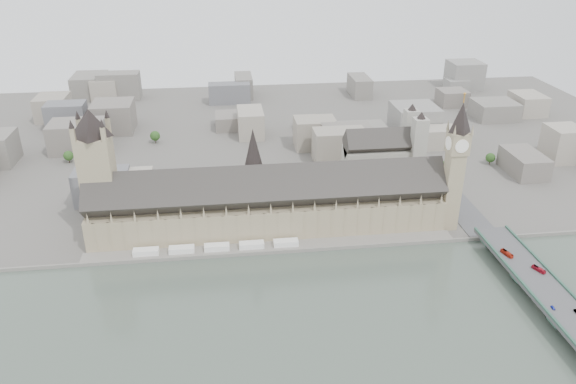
{
  "coord_description": "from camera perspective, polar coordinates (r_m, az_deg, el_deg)",
  "views": [
    {
      "loc": [
        -31.92,
        -356.48,
        214.15
      ],
      "look_at": [
        15.85,
        27.69,
        28.14
      ],
      "focal_mm": 35.0,
      "sensor_mm": 36.0,
      "label": 1
    }
  ],
  "objects": [
    {
      "name": "car_approach",
      "position": [
        497.65,
        17.0,
        0.38
      ],
      "size": [
        2.6,
        5.39,
        1.51
      ],
      "primitive_type": "imported",
      "rotation": [
        0.0,
        0.0,
        -0.1
      ],
      "color": "gray",
      "rests_on": "westminster_bridge"
    },
    {
      "name": "ground",
      "position": [
        417.08,
        -1.7,
        -5.24
      ],
      "size": [
        900.0,
        900.0,
        0.0
      ],
      "primitive_type": "plane",
      "color": "#595651",
      "rests_on": "ground"
    },
    {
      "name": "river_terrace",
      "position": [
        410.17,
        -1.6,
        -5.66
      ],
      "size": [
        270.0,
        15.0,
        2.0
      ],
      "primitive_type": "cube",
      "color": "gray",
      "rests_on": "ground"
    },
    {
      "name": "embankment_wall",
      "position": [
        403.54,
        -1.49,
        -6.15
      ],
      "size": [
        600.0,
        1.5,
        3.0
      ],
      "primitive_type": "cube",
      "color": "gray",
      "rests_on": "ground"
    },
    {
      "name": "terrace_tents",
      "position": [
        407.88,
        -7.24,
        -5.58
      ],
      "size": [
        118.0,
        7.0,
        4.0
      ],
      "color": "white",
      "rests_on": "river_terrace"
    },
    {
      "name": "car_blue",
      "position": [
        369.46,
        25.33,
        -10.57
      ],
      "size": [
        1.64,
        3.76,
        1.26
      ],
      "primitive_type": "imported",
      "rotation": [
        0.0,
        0.0,
        -0.04
      ],
      "color": "#1B2AB3",
      "rests_on": "westminster_bridge"
    },
    {
      "name": "city_skyline_inland",
      "position": [
        633.15,
        -3.89,
        7.65
      ],
      "size": [
        720.0,
        360.0,
        38.0
      ],
      "primitive_type": null,
      "color": "gray",
      "rests_on": "ground"
    },
    {
      "name": "red_bus_north",
      "position": [
        410.85,
        21.35,
        -5.83
      ],
      "size": [
        5.0,
        10.61,
        2.88
      ],
      "primitive_type": "imported",
      "rotation": [
        0.0,
        0.0,
        0.26
      ],
      "color": "red",
      "rests_on": "westminster_bridge"
    },
    {
      "name": "red_bus_south",
      "position": [
        401.26,
        24.11,
        -7.17
      ],
      "size": [
        5.79,
        9.79,
        2.69
      ],
      "primitive_type": "imported",
      "rotation": [
        0.0,
        0.0,
        0.39
      ],
      "color": "#B11628",
      "rests_on": "westminster_bridge"
    },
    {
      "name": "central_tower",
      "position": [
        413.74,
        -3.53,
        3.43
      ],
      "size": [
        13.0,
        13.0,
        48.0
      ],
      "color": "#85775C",
      "rests_on": "ground"
    },
    {
      "name": "victoria_tower",
      "position": [
        423.87,
        -18.81,
        2.2
      ],
      "size": [
        30.0,
        30.0,
        100.0
      ],
      "color": "gray",
      "rests_on": "ground"
    },
    {
      "name": "westminster_bridge",
      "position": [
        391.98,
        24.3,
        -9.17
      ],
      "size": [
        25.0,
        325.0,
        10.25
      ],
      "primitive_type": "cube",
      "color": "#474749",
      "rests_on": "ground"
    },
    {
      "name": "palace_of_westminster",
      "position": [
        423.3,
        -2.0,
        -1.24
      ],
      "size": [
        265.0,
        40.73,
        55.44
      ],
      "color": "gray",
      "rests_on": "ground"
    },
    {
      "name": "park_trees",
      "position": [
        465.44,
        -3.65,
        -0.75
      ],
      "size": [
        110.0,
        30.0,
        15.0
      ],
      "primitive_type": null,
      "color": "#1E4016",
      "rests_on": "ground"
    },
    {
      "name": "elizabeth_tower",
      "position": [
        431.36,
        16.69,
        3.33
      ],
      "size": [
        17.0,
        17.0,
        107.5
      ],
      "color": "gray",
      "rests_on": "ground"
    },
    {
      "name": "westminster_abbey",
      "position": [
        509.89,
        9.73,
        3.51
      ],
      "size": [
        68.0,
        36.0,
        64.0
      ],
      "color": "#A7A496",
      "rests_on": "ground"
    }
  ]
}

